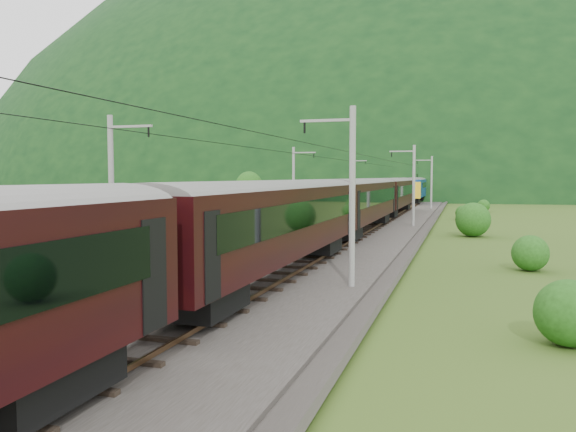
% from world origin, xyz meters
% --- Properties ---
extents(ground, '(600.00, 600.00, 0.00)m').
position_xyz_m(ground, '(0.00, 0.00, 0.00)').
color(ground, '#304A17').
rests_on(ground, ground).
extents(railbed, '(14.00, 220.00, 0.30)m').
position_xyz_m(railbed, '(0.00, 10.00, 0.15)').
color(railbed, '#38332D').
rests_on(railbed, ground).
extents(track_left, '(2.40, 220.00, 0.27)m').
position_xyz_m(track_left, '(-2.40, 10.00, 0.37)').
color(track_left, brown).
rests_on(track_left, railbed).
extents(track_right, '(2.40, 220.00, 0.27)m').
position_xyz_m(track_right, '(2.40, 10.00, 0.37)').
color(track_right, brown).
rests_on(track_right, railbed).
extents(catenary_left, '(2.54, 192.28, 8.00)m').
position_xyz_m(catenary_left, '(-6.12, 32.00, 4.50)').
color(catenary_left, gray).
rests_on(catenary_left, railbed).
extents(catenary_right, '(2.54, 192.28, 8.00)m').
position_xyz_m(catenary_right, '(6.12, 32.00, 4.50)').
color(catenary_right, gray).
rests_on(catenary_right, railbed).
extents(overhead_wires, '(4.83, 198.00, 0.03)m').
position_xyz_m(overhead_wires, '(0.00, 10.00, 7.10)').
color(overhead_wires, black).
rests_on(overhead_wires, ground).
extents(mountain_main, '(504.00, 360.00, 244.00)m').
position_xyz_m(mountain_main, '(0.00, 260.00, 0.00)').
color(mountain_main, black).
rests_on(mountain_main, ground).
extents(mountain_ridge, '(336.00, 280.00, 132.00)m').
position_xyz_m(mountain_ridge, '(-120.00, 300.00, 0.00)').
color(mountain_ridge, black).
rests_on(mountain_ridge, ground).
extents(train, '(3.14, 150.63, 5.46)m').
position_xyz_m(train, '(2.40, 12.49, 3.69)').
color(train, black).
rests_on(train, ground).
extents(hazard_post_near, '(0.18, 0.18, 1.71)m').
position_xyz_m(hazard_post_near, '(-0.41, 52.36, 1.15)').
color(hazard_post_near, red).
rests_on(hazard_post_near, railbed).
extents(hazard_post_far, '(0.16, 0.16, 1.53)m').
position_xyz_m(hazard_post_far, '(0.15, 68.82, 1.06)').
color(hazard_post_far, red).
rests_on(hazard_post_far, railbed).
extents(signal, '(0.21, 0.21, 1.86)m').
position_xyz_m(signal, '(-3.03, 23.14, 1.39)').
color(signal, black).
rests_on(signal, railbed).
extents(vegetation_left, '(11.97, 147.77, 5.94)m').
position_xyz_m(vegetation_left, '(-14.08, 13.50, 2.09)').
color(vegetation_left, '#1E4813').
rests_on(vegetation_left, ground).
extents(vegetation_right, '(7.07, 104.00, 2.67)m').
position_xyz_m(vegetation_right, '(12.09, 2.25, 1.12)').
color(vegetation_right, '#1E4813').
rests_on(vegetation_right, ground).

